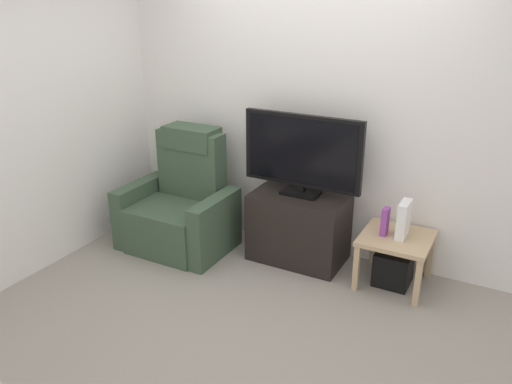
% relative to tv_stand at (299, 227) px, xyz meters
% --- Properties ---
extents(ground_plane, '(6.40, 6.40, 0.00)m').
position_rel_tv_stand_xyz_m(ground_plane, '(-0.01, -0.82, -0.31)').
color(ground_plane, gray).
extents(wall_back, '(6.40, 0.06, 2.60)m').
position_rel_tv_stand_xyz_m(wall_back, '(-0.01, 0.31, 0.99)').
color(wall_back, silver).
rests_on(wall_back, ground).
extents(wall_side, '(0.06, 4.48, 2.60)m').
position_rel_tv_stand_xyz_m(wall_side, '(-1.89, -0.82, 0.99)').
color(wall_side, silver).
rests_on(wall_side, ground).
extents(tv_stand, '(0.81, 0.50, 0.61)m').
position_rel_tv_stand_xyz_m(tv_stand, '(0.00, 0.00, 0.00)').
color(tv_stand, black).
rests_on(tv_stand, ground).
extents(television, '(1.04, 0.20, 0.69)m').
position_rel_tv_stand_xyz_m(television, '(0.00, 0.02, 0.67)').
color(television, black).
rests_on(television, tv_stand).
extents(recliner_armchair, '(0.98, 0.78, 1.08)m').
position_rel_tv_stand_xyz_m(recliner_armchair, '(-1.08, -0.25, 0.07)').
color(recliner_armchair, '#384C38').
rests_on(recliner_armchair, ground).
extents(side_table, '(0.54, 0.54, 0.42)m').
position_rel_tv_stand_xyz_m(side_table, '(0.85, -0.01, 0.05)').
color(side_table, tan).
rests_on(side_table, ground).
extents(subwoofer_box, '(0.28, 0.28, 0.28)m').
position_rel_tv_stand_xyz_m(subwoofer_box, '(0.85, -0.01, -0.17)').
color(subwoofer_box, black).
rests_on(subwoofer_box, ground).
extents(book_upright, '(0.05, 0.10, 0.22)m').
position_rel_tv_stand_xyz_m(book_upright, '(0.75, -0.03, 0.23)').
color(book_upright, purple).
rests_on(book_upright, side_table).
extents(game_console, '(0.07, 0.20, 0.29)m').
position_rel_tv_stand_xyz_m(game_console, '(0.88, -0.00, 0.27)').
color(game_console, white).
rests_on(game_console, side_table).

